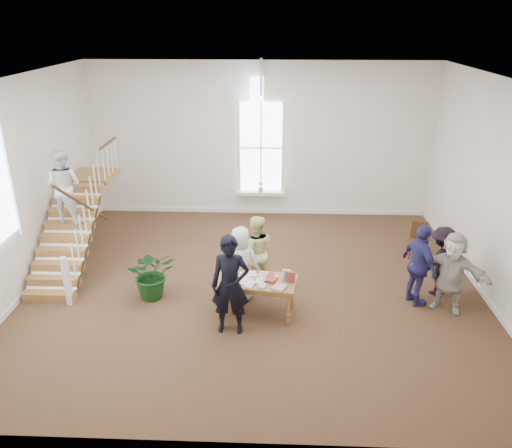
{
  "coord_description": "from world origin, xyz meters",
  "views": [
    {
      "loc": [
        0.43,
        -9.84,
        5.65
      ],
      "look_at": [
        0.02,
        0.4,
        1.33
      ],
      "focal_mm": 35.0,
      "sensor_mm": 36.0,
      "label": 1
    }
  ],
  "objects_px": {
    "floor_plant": "(152,273)",
    "side_chair": "(418,238)",
    "woman_cluster_c": "(451,272)",
    "library_table": "(256,283)",
    "police_officer": "(230,285)",
    "woman_cluster_b": "(441,261)",
    "elderly_woman": "(240,263)",
    "woman_cluster_a": "(419,266)",
    "person_yellow": "(256,252)"
  },
  "relations": [
    {
      "from": "library_table",
      "to": "police_officer",
      "type": "bearing_deg",
      "value": -116.44
    },
    {
      "from": "person_yellow",
      "to": "floor_plant",
      "type": "relative_size",
      "value": 1.51
    },
    {
      "from": "woman_cluster_a",
      "to": "woman_cluster_b",
      "type": "bearing_deg",
      "value": -72.85
    },
    {
      "from": "library_table",
      "to": "side_chair",
      "type": "relative_size",
      "value": 1.87
    },
    {
      "from": "library_table",
      "to": "floor_plant",
      "type": "xyz_separation_m",
      "value": [
        -2.24,
        0.54,
        -0.12
      ]
    },
    {
      "from": "floor_plant",
      "to": "side_chair",
      "type": "relative_size",
      "value": 1.22
    },
    {
      "from": "elderly_woman",
      "to": "side_chair",
      "type": "relative_size",
      "value": 1.77
    },
    {
      "from": "library_table",
      "to": "floor_plant",
      "type": "distance_m",
      "value": 2.31
    },
    {
      "from": "floor_plant",
      "to": "side_chair",
      "type": "height_order",
      "value": "floor_plant"
    },
    {
      "from": "police_officer",
      "to": "woman_cluster_c",
      "type": "relative_size",
      "value": 1.15
    },
    {
      "from": "library_table",
      "to": "woman_cluster_c",
      "type": "height_order",
      "value": "woman_cluster_c"
    },
    {
      "from": "woman_cluster_c",
      "to": "woman_cluster_a",
      "type": "bearing_deg",
      "value": -168.43
    },
    {
      "from": "library_table",
      "to": "side_chair",
      "type": "bearing_deg",
      "value": 43.14
    },
    {
      "from": "police_officer",
      "to": "floor_plant",
      "type": "relative_size",
      "value": 1.78
    },
    {
      "from": "woman_cluster_c",
      "to": "side_chair",
      "type": "distance_m",
      "value": 2.48
    },
    {
      "from": "library_table",
      "to": "woman_cluster_c",
      "type": "xyz_separation_m",
      "value": [
        3.92,
        0.28,
        0.18
      ]
    },
    {
      "from": "elderly_woman",
      "to": "person_yellow",
      "type": "xyz_separation_m",
      "value": [
        0.3,
        0.5,
        0.03
      ]
    },
    {
      "from": "woman_cluster_b",
      "to": "floor_plant",
      "type": "relative_size",
      "value": 1.4
    },
    {
      "from": "woman_cluster_a",
      "to": "floor_plant",
      "type": "bearing_deg",
      "value": 68.99
    },
    {
      "from": "side_chair",
      "to": "police_officer",
      "type": "bearing_deg",
      "value": -124.75
    },
    {
      "from": "woman_cluster_b",
      "to": "side_chair",
      "type": "height_order",
      "value": "woman_cluster_b"
    },
    {
      "from": "person_yellow",
      "to": "side_chair",
      "type": "bearing_deg",
      "value": -164.36
    },
    {
      "from": "elderly_woman",
      "to": "person_yellow",
      "type": "distance_m",
      "value": 0.58
    },
    {
      "from": "police_officer",
      "to": "side_chair",
      "type": "relative_size",
      "value": 2.17
    },
    {
      "from": "woman_cluster_b",
      "to": "woman_cluster_a",
      "type": "bearing_deg",
      "value": 6.11
    },
    {
      "from": "woman_cluster_c",
      "to": "side_chair",
      "type": "bearing_deg",
      "value": 119.92
    },
    {
      "from": "floor_plant",
      "to": "elderly_woman",
      "type": "bearing_deg",
      "value": 1.9
    },
    {
      "from": "woman_cluster_b",
      "to": "side_chair",
      "type": "distance_m",
      "value": 1.83
    },
    {
      "from": "elderly_woman",
      "to": "police_officer",
      "type": "bearing_deg",
      "value": 93.42
    },
    {
      "from": "floor_plant",
      "to": "library_table",
      "type": "bearing_deg",
      "value": -13.5
    },
    {
      "from": "police_officer",
      "to": "elderly_woman",
      "type": "relative_size",
      "value": 1.23
    },
    {
      "from": "person_yellow",
      "to": "woman_cluster_a",
      "type": "height_order",
      "value": "woman_cluster_a"
    },
    {
      "from": "police_officer",
      "to": "woman_cluster_c",
      "type": "bearing_deg",
      "value": 13.23
    },
    {
      "from": "library_table",
      "to": "police_officer",
      "type": "distance_m",
      "value": 0.85
    },
    {
      "from": "library_table",
      "to": "police_officer",
      "type": "relative_size",
      "value": 0.86
    },
    {
      "from": "woman_cluster_a",
      "to": "woman_cluster_c",
      "type": "xyz_separation_m",
      "value": [
        0.58,
        -0.2,
        -0.03
      ]
    },
    {
      "from": "elderly_woman",
      "to": "floor_plant",
      "type": "bearing_deg",
      "value": 9.89
    },
    {
      "from": "police_officer",
      "to": "woman_cluster_b",
      "type": "distance_m",
      "value": 4.66
    },
    {
      "from": "woman_cluster_a",
      "to": "woman_cluster_b",
      "type": "height_order",
      "value": "woman_cluster_a"
    },
    {
      "from": "floor_plant",
      "to": "woman_cluster_c",
      "type": "bearing_deg",
      "value": -2.37
    },
    {
      "from": "woman_cluster_c",
      "to": "woman_cluster_b",
      "type": "bearing_deg",
      "value": 120.46
    },
    {
      "from": "police_officer",
      "to": "woman_cluster_b",
      "type": "bearing_deg",
      "value": 21.09
    },
    {
      "from": "elderly_woman",
      "to": "floor_plant",
      "type": "xyz_separation_m",
      "value": [
        -1.89,
        -0.06,
        -0.25
      ]
    },
    {
      "from": "library_table",
      "to": "side_chair",
      "type": "xyz_separation_m",
      "value": [
        3.95,
        2.74,
        -0.17
      ]
    },
    {
      "from": "person_yellow",
      "to": "side_chair",
      "type": "distance_m",
      "value": 4.33
    },
    {
      "from": "person_yellow",
      "to": "woman_cluster_a",
      "type": "xyz_separation_m",
      "value": [
        3.39,
        -0.62,
        0.05
      ]
    },
    {
      "from": "library_table",
      "to": "person_yellow",
      "type": "height_order",
      "value": "person_yellow"
    },
    {
      "from": "side_chair",
      "to": "library_table",
      "type": "bearing_deg",
      "value": -127.6
    },
    {
      "from": "police_officer",
      "to": "person_yellow",
      "type": "height_order",
      "value": "police_officer"
    },
    {
      "from": "library_table",
      "to": "person_yellow",
      "type": "distance_m",
      "value": 1.11
    }
  ]
}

